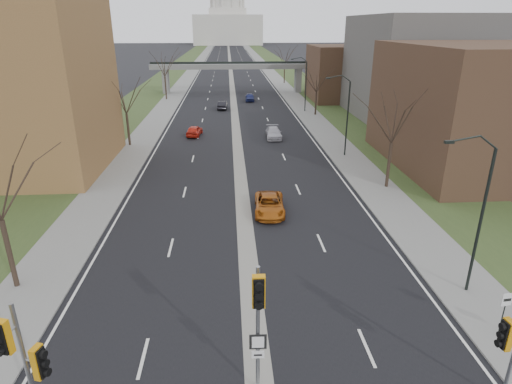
{
  "coord_description": "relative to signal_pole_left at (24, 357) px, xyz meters",
  "views": [
    {
      "loc": [
        -1.0,
        -13.08,
        13.67
      ],
      "look_at": [
        0.55,
        10.98,
        4.2
      ],
      "focal_mm": 30.0,
      "sensor_mm": 36.0,
      "label": 1
    }
  ],
  "objects": [
    {
      "name": "speed_limit_sign",
      "position": [
        19.12,
        3.93,
        -1.86
      ],
      "size": [
        0.51,
        0.08,
        2.37
      ],
      "rotation": [
        0.0,
        0.0,
        0.11
      ],
      "color": "black",
      "rests_on": "sidewalk_right"
    },
    {
      "name": "commercial_block_mid",
      "position": [
        35.83,
        53.68,
        3.89
      ],
      "size": [
        18.0,
        22.0,
        15.0
      ],
      "primitive_type": "cube",
      "color": "#595651",
      "rests_on": "ground"
    },
    {
      "name": "tree_right_c",
      "position": [
        20.83,
        96.68,
        3.43
      ],
      "size": [
        7.65,
        7.65,
        9.99
      ],
      "color": "#382B21",
      "rests_on": "sidewalk_right"
    },
    {
      "name": "car_right_far",
      "position": [
        10.96,
        71.01,
        -2.9
      ],
      "size": [
        1.82,
        4.23,
        1.42
      ],
      "primitive_type": "imported",
      "rotation": [
        0.0,
        0.0,
        -0.03
      ],
      "color": "navy",
      "rests_on": "ground"
    },
    {
      "name": "tree_left_c",
      "position": [
        -5.17,
        73.68,
        3.43
      ],
      "size": [
        7.65,
        7.65,
        9.99
      ],
      "color": "#382B21",
      "rests_on": "sidewalk_left"
    },
    {
      "name": "car_left_near",
      "position": [
        2.3,
        44.15,
        -2.92
      ],
      "size": [
        2.15,
        4.22,
        1.38
      ],
      "primitive_type": "imported",
      "rotation": [
        0.0,
        0.0,
        3.01
      ],
      "color": "red",
      "rests_on": "ground"
    },
    {
      "name": "car_left_far",
      "position": [
        5.83,
        62.89,
        -2.92
      ],
      "size": [
        1.76,
        4.3,
        1.39
      ],
      "primitive_type": "imported",
      "rotation": [
        0.0,
        0.0,
        3.07
      ],
      "color": "black",
      "rests_on": "ground"
    },
    {
      "name": "streetlight_near",
      "position": [
        18.82,
        7.68,
        3.34
      ],
      "size": [
        2.61,
        0.2,
        8.7
      ],
      "color": "black",
      "rests_on": "sidewalk_right"
    },
    {
      "name": "tree_right_a",
      "position": [
        20.83,
        23.68,
        3.02
      ],
      "size": [
        7.2,
        7.2,
        9.4
      ],
      "color": "#382B21",
      "rests_on": "sidewalk_right"
    },
    {
      "name": "tree_left_b",
      "position": [
        -5.17,
        39.68,
        2.62
      ],
      "size": [
        6.75,
        6.75,
        8.81
      ],
      "color": "#382B21",
      "rests_on": "sidewalk_left"
    },
    {
      "name": "car_right_near",
      "position": [
        9.83,
        18.89,
        -2.94
      ],
      "size": [
        2.52,
        4.99,
        1.35
      ],
      "primitive_type": "imported",
      "rotation": [
        0.0,
        0.0,
        -0.06
      ],
      "color": "#A75311",
      "rests_on": "ground"
    },
    {
      "name": "grass_verge_right",
      "position": [
        25.83,
        151.68,
        -3.56
      ],
      "size": [
        8.0,
        600.0,
        0.1
      ],
      "primitive_type": "cube",
      "color": "#2A3B1B",
      "rests_on": "ground"
    },
    {
      "name": "grass_verge_left",
      "position": [
        -10.17,
        151.68,
        -3.56
      ],
      "size": [
        8.0,
        600.0,
        0.1
      ],
      "primitive_type": "cube",
      "color": "#2A3B1B",
      "rests_on": "ground"
    },
    {
      "name": "tree_right_b",
      "position": [
        20.83,
        56.68,
        2.21
      ],
      "size": [
        6.3,
        6.3,
        8.22
      ],
      "color": "#382B21",
      "rests_on": "sidewalk_right"
    },
    {
      "name": "commercial_block_far",
      "position": [
        29.83,
        71.68,
        1.39
      ],
      "size": [
        14.0,
        14.0,
        10.0
      ],
      "primitive_type": "cube",
      "color": "#4E3424",
      "rests_on": "ground"
    },
    {
      "name": "commercial_block_near",
      "position": [
        31.83,
        29.68,
        2.39
      ],
      "size": [
        16.0,
        20.0,
        12.0
      ],
      "primitive_type": "cube",
      "color": "#4E3424",
      "rests_on": "ground"
    },
    {
      "name": "signal_pole_median",
      "position": [
        7.73,
        1.28,
        0.38
      ],
      "size": [
        0.66,
        0.93,
        5.72
      ],
      "rotation": [
        0.0,
        0.0,
        -0.02
      ],
      "color": "gray",
      "rests_on": "ground"
    },
    {
      "name": "streetlight_far",
      "position": [
        18.82,
        59.68,
        3.34
      ],
      "size": [
        2.61,
        0.2,
        8.7
      ],
      "color": "black",
      "rests_on": "sidewalk_right"
    },
    {
      "name": "pedestrian_bridge",
      "position": [
        7.83,
        81.68,
        1.23
      ],
      "size": [
        34.0,
        3.0,
        6.45
      ],
      "color": "slate",
      "rests_on": "ground"
    },
    {
      "name": "sidewalk_left",
      "position": [
        -4.17,
        151.68,
        -3.55
      ],
      "size": [
        4.0,
        600.0,
        0.12
      ],
      "primitive_type": "cube",
      "color": "gray",
      "rests_on": "ground"
    },
    {
      "name": "sidewalk_right",
      "position": [
        19.83,
        151.68,
        -3.55
      ],
      "size": [
        4.0,
        600.0,
        0.12
      ],
      "primitive_type": "cube",
      "color": "gray",
      "rests_on": "ground"
    },
    {
      "name": "capitol",
      "position": [
        7.83,
        321.68,
        14.99
      ],
      "size": [
        48.0,
        42.0,
        55.75
      ],
      "color": "silver",
      "rests_on": "ground"
    },
    {
      "name": "car_right_mid",
      "position": [
        12.56,
        42.29,
        -2.94
      ],
      "size": [
        1.98,
        4.69,
        1.35
      ],
      "primitive_type": "imported",
      "rotation": [
        0.0,
        0.0,
        -0.02
      ],
      "color": "#B7B5BD",
      "rests_on": "ground"
    },
    {
      "name": "signal_pole_left",
      "position": [
        0.0,
        0.0,
        0.0
      ],
      "size": [
        1.2,
        0.92,
        5.52
      ],
      "rotation": [
        0.0,
        0.0,
        -0.29
      ],
      "color": "gray",
      "rests_on": "ground"
    },
    {
      "name": "median_strip",
      "position": [
        7.83,
        151.68,
        -3.61
      ],
      "size": [
        1.2,
        600.0,
        0.02
      ],
      "primitive_type": "cube",
      "color": "gray",
      "rests_on": "ground"
    },
    {
      "name": "streetlight_mid",
      "position": [
        18.82,
        33.68,
        3.34
      ],
      "size": [
        2.61,
        0.2,
        8.7
      ],
      "color": "black",
      "rests_on": "sidewalk_right"
    },
    {
      "name": "road_surface",
      "position": [
        7.83,
        151.68,
        -3.61
      ],
      "size": [
        20.0,
        600.0,
        0.01
      ],
      "primitive_type": "cube",
      "color": "black",
      "rests_on": "ground"
    }
  ]
}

